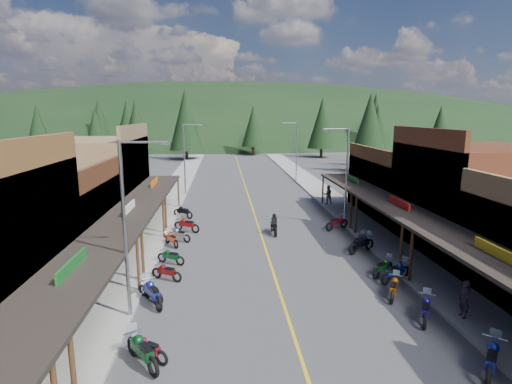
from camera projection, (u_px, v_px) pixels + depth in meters
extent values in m
plane|color=#38383A|center=(270.00, 264.00, 24.48)|extent=(220.00, 220.00, 0.00)
cube|color=gold|center=(249.00, 197.00, 44.04)|extent=(0.15, 90.00, 0.01)
cube|color=gray|center=(169.00, 198.00, 43.31)|extent=(3.40, 94.00, 0.15)
cube|color=gray|center=(326.00, 195.00, 44.74)|extent=(3.40, 94.00, 0.15)
cube|color=brown|center=(31.00, 247.00, 15.14)|extent=(0.30, 10.20, 8.20)
cube|color=black|center=(73.00, 273.00, 15.47)|extent=(3.20, 10.20, 0.18)
cylinder|color=#472D19|center=(74.00, 381.00, 11.48)|extent=(0.16, 0.16, 3.00)
cylinder|color=#472D19|center=(138.00, 265.00, 20.28)|extent=(0.16, 0.16, 3.00)
cube|color=#14591E|center=(72.00, 268.00, 15.43)|extent=(0.12, 3.00, 0.70)
cube|color=#3F2111|center=(42.00, 222.00, 24.52)|extent=(8.00, 9.00, 5.00)
cube|color=#3F2111|center=(105.00, 212.00, 24.72)|extent=(0.30, 9.00, 6.20)
cube|color=black|center=(129.00, 213.00, 24.85)|extent=(3.20, 9.00, 0.18)
cylinder|color=#472D19|center=(143.00, 257.00, 21.45)|extent=(0.16, 0.16, 3.00)
cylinder|color=#472D19|center=(164.00, 219.00, 29.08)|extent=(0.16, 0.16, 3.00)
cube|color=silver|center=(129.00, 210.00, 24.82)|extent=(0.12, 3.00, 0.70)
cube|color=brown|center=(91.00, 181.00, 33.71)|extent=(8.00, 10.20, 7.00)
cube|color=brown|center=(137.00, 173.00, 33.91)|extent=(0.30, 10.20, 8.20)
cube|color=black|center=(155.00, 186.00, 34.24)|extent=(3.20, 10.20, 0.18)
cylinder|color=#472D19|center=(166.00, 215.00, 30.25)|extent=(0.16, 0.16, 3.00)
cylinder|color=#472D19|center=(178.00, 193.00, 39.06)|extent=(0.16, 0.16, 3.00)
cube|color=#CC590C|center=(154.00, 183.00, 34.20)|extent=(0.12, 3.00, 0.70)
cube|color=black|center=(497.00, 259.00, 16.89)|extent=(3.20, 10.20, 0.18)
cylinder|color=#472D19|center=(411.00, 257.00, 21.46)|extent=(0.16, 0.16, 3.00)
cube|color=gold|center=(497.00, 255.00, 16.85)|extent=(0.12, 3.00, 0.70)
cube|color=#562B19|center=(476.00, 199.00, 26.62)|extent=(8.00, 9.00, 7.00)
cube|color=#562B19|center=(421.00, 191.00, 26.19)|extent=(0.30, 9.00, 8.20)
cube|color=black|center=(399.00, 207.00, 26.28)|extent=(3.20, 9.00, 0.18)
cylinder|color=#472D19|center=(401.00, 249.00, 22.63)|extent=(0.16, 0.16, 3.00)
cylinder|color=#472D19|center=(356.00, 215.00, 30.26)|extent=(0.16, 0.16, 3.00)
cube|color=#B2140F|center=(399.00, 205.00, 26.24)|extent=(0.12, 3.00, 0.70)
cube|color=#4C2D16|center=(409.00, 187.00, 36.20)|extent=(8.00, 10.20, 5.00)
cube|color=#4C2D16|center=(368.00, 182.00, 35.77)|extent=(0.30, 10.20, 6.20)
cube|color=black|center=(352.00, 183.00, 35.67)|extent=(3.20, 10.20, 0.18)
cylinder|color=#472D19|center=(351.00, 212.00, 31.43)|extent=(0.16, 0.16, 3.00)
cylinder|color=#472D19|center=(323.00, 190.00, 40.24)|extent=(0.16, 0.16, 3.00)
cube|color=#14591E|center=(352.00, 181.00, 35.63)|extent=(0.12, 3.00, 0.70)
cylinder|color=gray|center=(125.00, 233.00, 17.26)|extent=(0.16, 0.16, 8.00)
cylinder|color=gray|center=(144.00, 142.00, 16.60)|extent=(2.00, 0.10, 0.10)
cube|color=gray|center=(166.00, 143.00, 16.68)|extent=(0.35, 0.18, 0.12)
cylinder|color=gray|center=(184.00, 160.00, 44.65)|extent=(0.16, 0.16, 8.00)
cylinder|color=gray|center=(192.00, 125.00, 43.98)|extent=(2.00, 0.10, 0.10)
cube|color=gray|center=(201.00, 125.00, 44.06)|extent=(0.35, 0.18, 0.12)
cylinder|color=gray|center=(346.00, 178.00, 32.12)|extent=(0.16, 0.16, 8.00)
cylinder|color=gray|center=(336.00, 129.00, 31.29)|extent=(2.00, 0.10, 0.10)
cube|color=gray|center=(325.00, 130.00, 31.22)|extent=(0.35, 0.18, 0.12)
cylinder|color=gray|center=(297.00, 152.00, 53.63)|extent=(0.16, 0.16, 8.00)
cylinder|color=gray|center=(290.00, 123.00, 52.80)|extent=(2.00, 0.10, 0.10)
cube|color=gray|center=(283.00, 123.00, 52.74)|extent=(0.35, 0.18, 0.12)
ellipsoid|color=black|center=(230.00, 138.00, 156.51)|extent=(310.00, 140.00, 60.00)
cylinder|color=black|center=(41.00, 154.00, 81.64)|extent=(0.60, 0.60, 2.00)
cone|color=black|center=(38.00, 127.00, 80.59)|extent=(5.04, 5.04, 9.00)
cylinder|color=black|center=(129.00, 150.00, 90.78)|extent=(0.60, 0.60, 2.00)
cone|color=black|center=(128.00, 122.00, 89.58)|extent=(5.88, 5.88, 10.50)
cylinder|color=black|center=(187.00, 155.00, 80.19)|extent=(0.60, 0.60, 2.00)
cone|color=black|center=(186.00, 119.00, 78.85)|extent=(6.72, 6.72, 12.00)
cylinder|color=black|center=(253.00, 151.00, 89.16)|extent=(0.60, 0.60, 2.00)
cone|color=black|center=(253.00, 126.00, 88.11)|extent=(5.04, 5.04, 9.00)
cylinder|color=black|center=(321.00, 153.00, 84.44)|extent=(0.60, 0.60, 2.00)
cone|color=black|center=(322.00, 123.00, 83.24)|extent=(5.88, 5.88, 10.50)
cylinder|color=black|center=(373.00, 148.00, 97.49)|extent=(0.60, 0.60, 2.00)
cone|color=black|center=(375.00, 119.00, 96.15)|extent=(6.72, 6.72, 12.00)
cylinder|color=black|center=(438.00, 150.00, 90.65)|extent=(0.60, 0.60, 2.00)
cone|color=black|center=(440.00, 126.00, 89.60)|extent=(5.04, 5.04, 9.00)
cylinder|color=black|center=(101.00, 148.00, 95.99)|extent=(0.60, 0.60, 2.00)
cone|color=black|center=(99.00, 122.00, 94.79)|extent=(5.88, 5.88, 10.50)
cylinder|color=black|center=(98.00, 167.00, 61.60)|extent=(0.60, 0.60, 2.00)
cone|color=black|center=(96.00, 134.00, 60.64)|extent=(4.48, 4.48, 8.00)
cylinder|color=black|center=(375.00, 161.00, 70.27)|extent=(0.60, 0.60, 2.00)
cone|color=black|center=(377.00, 130.00, 69.23)|extent=(4.93, 4.93, 8.80)
cylinder|color=black|center=(138.00, 160.00, 71.71)|extent=(0.60, 0.60, 2.00)
cone|color=black|center=(136.00, 127.00, 70.60)|extent=(5.38, 5.38, 9.60)
cylinder|color=black|center=(367.00, 166.00, 63.09)|extent=(0.60, 0.60, 2.00)
cone|color=black|center=(370.00, 126.00, 61.90)|extent=(5.82, 5.82, 10.40)
imported|color=#2C2132|center=(464.00, 299.00, 17.63)|extent=(0.42, 0.64, 1.73)
imported|color=brown|center=(328.00, 195.00, 40.02)|extent=(0.94, 0.56, 1.92)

